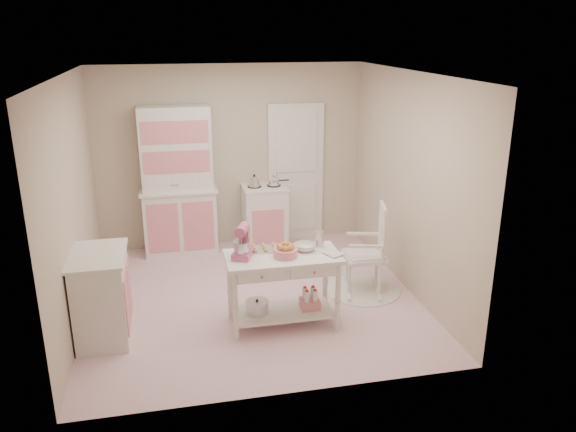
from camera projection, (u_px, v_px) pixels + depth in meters
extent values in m
plane|color=pink|center=(253.00, 297.00, 6.69)|extent=(3.80, 3.80, 0.00)
cube|color=white|center=(248.00, 74.00, 5.87)|extent=(3.80, 3.80, 0.04)
cube|color=#B9AC96|center=(231.00, 157.00, 8.04)|extent=(3.80, 0.04, 2.60)
cube|color=#B9AC96|center=(286.00, 257.00, 4.52)|extent=(3.80, 0.04, 2.60)
cube|color=#B9AC96|center=(72.00, 203.00, 5.90)|extent=(0.04, 3.80, 2.60)
cube|color=#B9AC96|center=(409.00, 184.00, 6.66)|extent=(0.04, 3.80, 2.60)
cube|color=white|center=(296.00, 173.00, 8.29)|extent=(0.82, 0.05, 2.04)
cube|color=white|center=(178.00, 182.00, 7.75)|extent=(1.06, 0.50, 2.08)
cube|color=white|center=(265.00, 217.00, 8.12)|extent=(0.62, 0.57, 0.92)
cube|color=white|center=(102.00, 296.00, 5.72)|extent=(0.54, 0.84, 0.92)
cylinder|color=white|center=(362.00, 290.00, 6.88)|extent=(0.92, 0.92, 0.01)
cube|color=white|center=(364.00, 248.00, 6.71)|extent=(0.64, 0.82, 1.10)
cube|color=white|center=(283.00, 290.00, 5.99)|extent=(1.20, 0.60, 0.80)
cube|color=#CA5589|center=(242.00, 242.00, 5.74)|extent=(0.29, 0.33, 0.34)
cube|color=silver|center=(266.00, 249.00, 5.99)|extent=(0.34, 0.24, 0.02)
cylinder|color=pink|center=(286.00, 253.00, 5.80)|extent=(0.25, 0.25, 0.09)
imported|color=silver|center=(305.00, 247.00, 5.97)|extent=(0.23, 0.23, 0.07)
cylinder|color=silver|center=(319.00, 239.00, 6.07)|extent=(0.10, 0.10, 0.17)
imported|color=silver|center=(327.00, 255.00, 5.83)|extent=(0.23, 0.25, 0.02)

